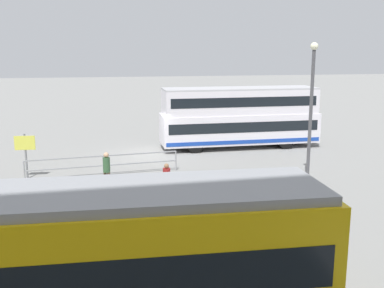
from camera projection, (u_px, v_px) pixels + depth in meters
The scene contains 7 objects.
ground_plane at pixel (150, 155), 27.57m from camera, with size 160.00×160.00×0.00m, color gray.
double_decker_bus at pixel (239, 117), 29.52m from camera, with size 10.23×2.70×3.89m.
pedestrian_near_railing at pixel (107, 168), 20.55m from camera, with size 0.45×0.45×1.78m.
pedestrian_crossing at pixel (167, 179), 19.40m from camera, with size 0.38×0.38×1.57m.
pedestrian_railing at pixel (103, 162), 22.94m from camera, with size 7.59×0.85×1.08m.
info_sign at pixel (25, 148), 22.33m from camera, with size 0.99×0.15×2.27m.
street_lamp at pixel (311, 102), 21.17m from camera, with size 0.36×0.36×6.63m.
Camera 1 is at (2.53, 26.84, 6.33)m, focal length 42.57 mm.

